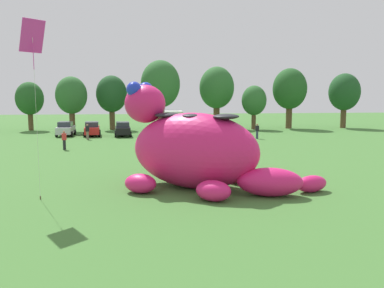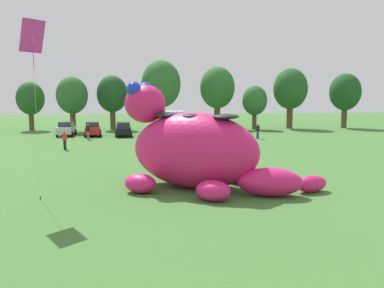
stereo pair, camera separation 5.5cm
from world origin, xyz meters
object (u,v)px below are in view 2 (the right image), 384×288
object	(u,v)px
car_silver	(66,129)
spectator_by_cars	(171,154)
giant_inflatable_creature	(195,149)
car_black	(123,129)
spectator_wandering	(88,132)
car_red	(93,129)
spectator_near_inflatable	(258,131)
spectator_mid_field	(65,140)
tethered_flying_kite	(32,39)
box_truck	(174,121)

from	to	relation	value
car_silver	spectator_by_cars	xyz separation A→B (m)	(11.23, -21.81, -0.01)
giant_inflatable_creature	car_black	world-z (taller)	giant_inflatable_creature
spectator_wandering	car_silver	bearing A→B (deg)	126.54
car_black	car_silver	bearing A→B (deg)	170.05
car_silver	spectator_wandering	size ratio (longest dim) A/B	2.42
car_red	spectator_near_inflatable	xyz separation A→B (m)	(18.82, -5.20, -0.01)
spectator_near_inflatable	spectator_mid_field	bearing A→B (deg)	-161.78
car_silver	spectator_near_inflatable	xyz separation A→B (m)	(22.00, -5.78, -0.01)
spectator_wandering	tethered_flying_kite	world-z (taller)	tethered_flying_kite
giant_inflatable_creature	car_black	distance (m)	27.44
car_red	spectator_by_cars	distance (m)	22.71
giant_inflatable_creature	tethered_flying_kite	size ratio (longest dim) A/B	1.32
box_truck	car_black	bearing A→B (deg)	-159.32
giant_inflatable_creature	spectator_mid_field	bearing A→B (deg)	121.88
car_black	spectator_near_inflatable	xyz separation A→B (m)	(15.16, -4.58, -0.01)
spectator_by_cars	spectator_wandering	distance (m)	19.33
car_black	spectator_by_cars	xyz separation A→B (m)	(4.39, -20.61, -0.01)
giant_inflatable_creature	spectator_near_inflatable	xyz separation A→B (m)	(9.93, 22.33, -1.22)
giant_inflatable_creature	spectator_near_inflatable	world-z (taller)	giant_inflatable_creature
spectator_near_inflatable	spectator_by_cars	xyz separation A→B (m)	(-10.77, -16.03, 0.00)
car_silver	car_black	bearing A→B (deg)	-9.95
tethered_flying_kite	spectator_by_cars	bearing A→B (deg)	49.11
car_silver	spectator_wandering	distance (m)	5.29
car_black	car_red	bearing A→B (deg)	170.36
spectator_by_cars	box_truck	bearing A→B (deg)	85.48
giant_inflatable_creature	car_red	size ratio (longest dim) A/B	2.57
spectator_near_inflatable	spectator_wandering	bearing A→B (deg)	175.36
car_red	tethered_flying_kite	world-z (taller)	tethered_flying_kite
car_silver	spectator_near_inflatable	world-z (taller)	car_silver
spectator_mid_field	spectator_wandering	size ratio (longest dim) A/B	1.00
car_black	box_truck	size ratio (longest dim) A/B	0.65
spectator_wandering	tethered_flying_kite	bearing A→B (deg)	-87.03
car_black	spectator_near_inflatable	bearing A→B (deg)	-16.81
car_red	spectator_by_cars	size ratio (longest dim) A/B	2.49
giant_inflatable_creature	tethered_flying_kite	xyz separation A→B (m)	(-7.60, -1.51, 5.39)
car_silver	spectator_wandering	world-z (taller)	car_silver
car_black	spectator_by_cars	distance (m)	21.07
car_red	tethered_flying_kite	xyz separation A→B (m)	(1.29, -29.04, 6.60)
box_truck	spectator_near_inflatable	xyz separation A→B (m)	(8.95, -6.92, -0.75)
spectator_mid_field	spectator_by_cars	size ratio (longest dim) A/B	1.00
spectator_by_cars	giant_inflatable_creature	bearing A→B (deg)	-82.43
car_silver	tethered_flying_kite	bearing A→B (deg)	-81.43
giant_inflatable_creature	spectator_mid_field	distance (m)	18.67
giant_inflatable_creature	car_black	bearing A→B (deg)	100.99
car_silver	box_truck	size ratio (longest dim) A/B	0.64
giant_inflatable_creature	spectator_near_inflatable	size ratio (longest dim) A/B	6.40
spectator_near_inflatable	car_black	bearing A→B (deg)	163.19
spectator_mid_field	car_black	bearing A→B (deg)	67.41
giant_inflatable_creature	car_black	xyz separation A→B (m)	(-5.23, 26.91, -1.21)
giant_inflatable_creature	car_silver	bearing A→B (deg)	113.23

